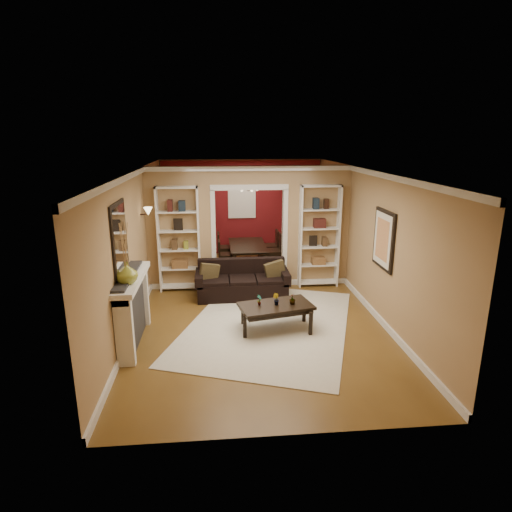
{
  "coord_description": "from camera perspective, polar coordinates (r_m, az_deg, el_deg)",
  "views": [
    {
      "loc": [
        -0.72,
        -8.12,
        3.31
      ],
      "look_at": [
        -0.04,
        -0.8,
        1.25
      ],
      "focal_mm": 30.0,
      "sensor_mm": 36.0,
      "label": 1
    }
  ],
  "objects": [
    {
      "name": "chandelier",
      "position": [
        10.92,
        -1.53,
        8.87
      ],
      "size": [
        0.5,
        0.5,
        0.3
      ],
      "primitive_type": "cube",
      "color": "#372319",
      "rests_on": "ceiling"
    },
    {
      "name": "wall_right",
      "position": [
        8.86,
        14.4,
        2.39
      ],
      "size": [
        0.0,
        8.0,
        8.0
      ],
      "primitive_type": "plane",
      "rotation": [
        1.57,
        0.0,
        -1.57
      ],
      "color": "tan",
      "rests_on": "ground"
    },
    {
      "name": "dining_chair_ne",
      "position": [
        10.96,
        2.0,
        0.62
      ],
      "size": [
        0.59,
        0.59,
        0.94
      ],
      "primitive_type": "cube",
      "rotation": [
        0.0,
        0.0,
        -1.24
      ],
      "color": "black",
      "rests_on": "floor"
    },
    {
      "name": "ceiling",
      "position": [
        8.17,
        -0.27,
        11.39
      ],
      "size": [
        8.0,
        8.0,
        0.0
      ],
      "primitive_type": "plane",
      "rotation": [
        3.14,
        0.0,
        0.0
      ],
      "color": "white",
      "rests_on": "ground"
    },
    {
      "name": "wall_sconce",
      "position": [
        8.91,
        -14.56,
        5.6
      ],
      "size": [
        0.18,
        0.18,
        0.22
      ],
      "primitive_type": "cube",
      "color": "#FFE0A5",
      "rests_on": "wall_left"
    },
    {
      "name": "wall_back",
      "position": [
        12.3,
        -1.91,
        6.48
      ],
      "size": [
        8.0,
        0.0,
        8.0
      ],
      "primitive_type": "plane",
      "rotation": [
        1.57,
        0.0,
        0.0
      ],
      "color": "tan",
      "rests_on": "ground"
    },
    {
      "name": "pillow_right",
      "position": [
        9.05,
        2.57,
        -1.88
      ],
      "size": [
        0.43,
        0.2,
        0.42
      ],
      "primitive_type": "cube",
      "rotation": [
        0.0,
        0.0,
        0.2
      ],
      "color": "brown",
      "rests_on": "sofa"
    },
    {
      "name": "pillow_left",
      "position": [
        8.98,
        -6.28,
        -2.17
      ],
      "size": [
        0.41,
        0.24,
        0.4
      ],
      "primitive_type": "cube",
      "rotation": [
        0.0,
        0.0,
        0.35
      ],
      "color": "brown",
      "rests_on": "sofa"
    },
    {
      "name": "wall_left",
      "position": [
        8.49,
        -15.57,
        1.74
      ],
      "size": [
        0.0,
        8.0,
        8.0
      ],
      "primitive_type": "plane",
      "rotation": [
        1.57,
        0.0,
        1.57
      ],
      "color": "tan",
      "rests_on": "ground"
    },
    {
      "name": "dining_table",
      "position": [
        11.24,
        -0.98,
        0.09
      ],
      "size": [
        1.67,
        0.93,
        0.59
      ],
      "primitive_type": "imported",
      "rotation": [
        0.0,
        0.0,
        1.57
      ],
      "color": "black",
      "rests_on": "floor"
    },
    {
      "name": "partition_wall",
      "position": [
        9.55,
        -0.89,
        3.82
      ],
      "size": [
        4.5,
        0.15,
        2.7
      ],
      "primitive_type": "cube",
      "color": "tan",
      "rests_on": "floor"
    },
    {
      "name": "mirror",
      "position": [
        6.95,
        -17.76,
        2.38
      ],
      "size": [
        0.03,
        0.95,
        1.1
      ],
      "primitive_type": "cube",
      "color": "silver",
      "rests_on": "wall_left"
    },
    {
      "name": "bookshelf_left",
      "position": [
        9.44,
        -10.24,
        2.18
      ],
      "size": [
        0.9,
        0.3,
        2.3
      ],
      "primitive_type": "cube",
      "color": "white",
      "rests_on": "floor"
    },
    {
      "name": "red_back_panel",
      "position": [
        12.27,
        -1.9,
        6.32
      ],
      "size": [
        4.44,
        0.04,
        2.64
      ],
      "primitive_type": "cube",
      "color": "maroon",
      "rests_on": "floor"
    },
    {
      "name": "area_rug",
      "position": [
        7.89,
        1.64,
        -9.09
      ],
      "size": [
        3.89,
        4.57,
        0.01
      ],
      "primitive_type": "cube",
      "rotation": [
        0.0,
        0.0,
        -0.34
      ],
      "color": "beige",
      "rests_on": "floor"
    },
    {
      "name": "dining_chair_se",
      "position": [
        11.54,
        1.63,
        1.32
      ],
      "size": [
        0.5,
        0.5,
        0.91
      ],
      "primitive_type": "cube",
      "rotation": [
        0.0,
        0.0,
        -1.7
      ],
      "color": "black",
      "rests_on": "floor"
    },
    {
      "name": "wall_front",
      "position": [
        4.62,
        4.18,
        -9.48
      ],
      "size": [
        8.0,
        0.0,
        8.0
      ],
      "primitive_type": "plane",
      "rotation": [
        -1.57,
        0.0,
        0.0
      ],
      "color": "tan",
      "rests_on": "ground"
    },
    {
      "name": "plant_right",
      "position": [
        7.53,
        4.89,
        -5.71
      ],
      "size": [
        0.15,
        0.15,
        0.2
      ],
      "primitive_type": "imported",
      "rotation": [
        0.0,
        0.0,
        4.14
      ],
      "color": "#336626",
      "rests_on": "coffee_table"
    },
    {
      "name": "bookshelf_right",
      "position": [
        9.67,
        8.4,
        2.58
      ],
      "size": [
        0.9,
        0.3,
        2.3
      ],
      "primitive_type": "cube",
      "color": "white",
      "rests_on": "floor"
    },
    {
      "name": "framed_art",
      "position": [
        7.89,
        16.61,
        2.12
      ],
      "size": [
        0.04,
        0.85,
        1.05
      ],
      "primitive_type": "cube",
      "color": "black",
      "rests_on": "wall_right"
    },
    {
      "name": "floor",
      "position": [
        8.79,
        -0.25,
        -6.44
      ],
      "size": [
        8.0,
        8.0,
        0.0
      ],
      "primitive_type": "plane",
      "color": "brown",
      "rests_on": "ground"
    },
    {
      "name": "plant_center",
      "position": [
        7.48,
        2.68,
        -5.78
      ],
      "size": [
        0.14,
        0.14,
        0.2
      ],
      "primitive_type": "imported",
      "rotation": [
        0.0,
        0.0,
        2.28
      ],
      "color": "#336626",
      "rests_on": "coffee_table"
    },
    {
      "name": "coffee_table",
      "position": [
        7.61,
        2.65,
        -8.15
      ],
      "size": [
        1.37,
        0.94,
        0.47
      ],
      "primitive_type": "cube",
      "rotation": [
        0.0,
        0.0,
        0.23
      ],
      "color": "black",
      "rests_on": "floor"
    },
    {
      "name": "dining_window",
      "position": [
        12.2,
        -1.9,
        7.35
      ],
      "size": [
        0.78,
        0.03,
        0.98
      ],
      "primitive_type": "cube",
      "color": "#8CA5CC",
      "rests_on": "wall_back"
    },
    {
      "name": "sofa",
      "position": [
        9.07,
        -1.83,
        -3.17
      ],
      "size": [
        1.97,
        0.85,
        0.77
      ],
      "primitive_type": "cube",
      "color": "black",
      "rests_on": "floor"
    },
    {
      "name": "dining_chair_sw",
      "position": [
        11.47,
        -3.84,
        1.09
      ],
      "size": [
        0.44,
        0.44,
        0.86
      ],
      "primitive_type": "cube",
      "rotation": [
        0.0,
        0.0,
        1.61
      ],
      "color": "black",
      "rests_on": "floor"
    },
    {
      "name": "vase",
      "position": [
        6.72,
        -16.88,
        -2.16
      ],
      "size": [
        0.42,
        0.42,
        0.34
      ],
      "primitive_type": "imported",
      "rotation": [
        0.0,
        0.0,
        0.32
      ],
      "color": "olive",
      "rests_on": "fireplace"
    },
    {
      "name": "dining_chair_nw",
      "position": [
        10.89,
        -3.75,
        0.15
      ],
      "size": [
        0.51,
        0.51,
        0.81
      ],
      "primitive_type": "cube",
      "rotation": [
        0.0,
        0.0,
        1.2
      ],
      "color": "black",
      "rests_on": "floor"
    },
    {
      "name": "fireplace",
      "position": [
        7.29,
        -15.89,
        -6.96
      ],
      "size": [
        0.32,
        1.7,
        1.16
      ],
      "primitive_type": "cube",
      "color": "white",
      "rests_on": "floor"
    },
    {
      "name": "plant_left",
      "position": [
        7.45,
        0.45,
        -5.9
      ],
      "size": [
        0.11,
        0.12,
        0.19
      ],
      "primitive_type": "imported",
      "rotation": [
        0.0,
        0.0,
        1.05
      ],
      "color": "#336626",
      "rests_on": "coffee_table"
    }
  ]
}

